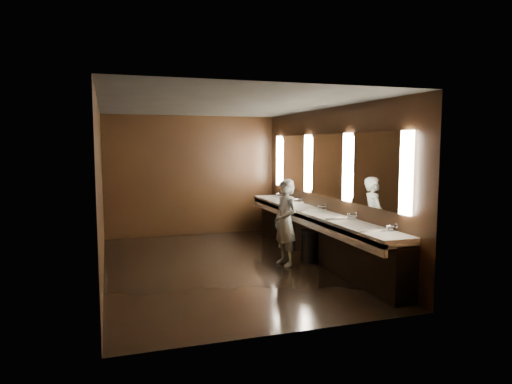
# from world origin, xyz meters

# --- Properties ---
(floor) EXTENTS (6.00, 6.00, 0.00)m
(floor) POSITION_xyz_m (0.00, 0.00, 0.00)
(floor) COLOR black
(floor) RESTS_ON ground
(ceiling) EXTENTS (4.00, 6.00, 0.02)m
(ceiling) POSITION_xyz_m (0.00, 0.00, 2.80)
(ceiling) COLOR #2D2D2B
(ceiling) RESTS_ON wall_back
(wall_back) EXTENTS (4.00, 0.02, 2.80)m
(wall_back) POSITION_xyz_m (0.00, 3.00, 1.40)
(wall_back) COLOR black
(wall_back) RESTS_ON floor
(wall_front) EXTENTS (4.00, 0.02, 2.80)m
(wall_front) POSITION_xyz_m (0.00, -3.00, 1.40)
(wall_front) COLOR black
(wall_front) RESTS_ON floor
(wall_left) EXTENTS (0.02, 6.00, 2.80)m
(wall_left) POSITION_xyz_m (-2.00, 0.00, 1.40)
(wall_left) COLOR black
(wall_left) RESTS_ON floor
(wall_right) EXTENTS (0.02, 6.00, 2.80)m
(wall_right) POSITION_xyz_m (2.00, 0.00, 1.40)
(wall_right) COLOR black
(wall_right) RESTS_ON floor
(sink_counter) EXTENTS (0.55, 5.40, 1.01)m
(sink_counter) POSITION_xyz_m (1.79, 0.00, 0.50)
(sink_counter) COLOR black
(sink_counter) RESTS_ON floor
(mirror_band) EXTENTS (0.06, 5.03, 1.15)m
(mirror_band) POSITION_xyz_m (1.98, -0.00, 1.75)
(mirror_band) COLOR #FEEDCF
(mirror_band) RESTS_ON wall_right
(person) EXTENTS (0.48, 0.62, 1.53)m
(person) POSITION_xyz_m (1.08, -0.24, 0.76)
(person) COLOR #7CA2B9
(person) RESTS_ON floor
(trash_bin) EXTENTS (0.40, 0.40, 0.58)m
(trash_bin) POSITION_xyz_m (1.58, -0.22, 0.29)
(trash_bin) COLOR black
(trash_bin) RESTS_ON floor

